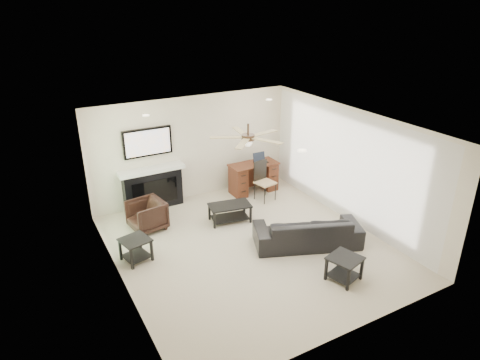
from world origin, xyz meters
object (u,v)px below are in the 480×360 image
at_px(sofa, 307,231).
at_px(armchair, 147,215).
at_px(desk, 254,178).
at_px(coffee_table, 230,213).
at_px(fireplace_unit, 152,170).

relative_size(sofa, armchair, 2.94).
bearing_deg(desk, coffee_table, -138.85).
relative_size(armchair, fireplace_unit, 0.37).
height_order(armchair, fireplace_unit, fireplace_unit).
distance_m(armchair, fireplace_unit, 1.19).
bearing_deg(sofa, coffee_table, -38.82).
bearing_deg(coffee_table, desk, 51.48).
relative_size(sofa, desk, 1.71).
bearing_deg(coffee_table, fireplace_unit, 141.08).
xyz_separation_m(coffee_table, fireplace_unit, (-1.25, 1.45, 0.75)).
relative_size(sofa, fireplace_unit, 1.10).
xyz_separation_m(sofa, armchair, (-2.60, 2.15, 0.02)).
bearing_deg(coffee_table, armchair, 172.40).
distance_m(sofa, armchair, 3.37).
bearing_deg(desk, sofa, -97.49).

